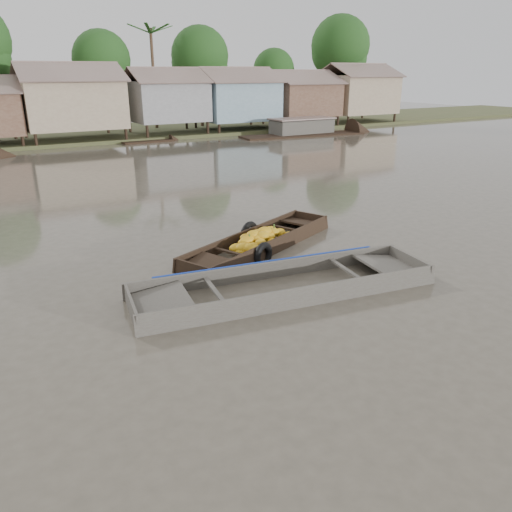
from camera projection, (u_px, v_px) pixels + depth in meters
ground at (254, 310)px, 10.60m from camera, size 120.00×120.00×0.00m
riverbank at (72, 96)px, 36.72m from camera, size 120.00×12.47×10.22m
banana_boat at (258, 243)px, 14.22m from camera, size 5.80×3.52×0.83m
viewer_boat at (285, 289)px, 11.49m from camera, size 7.27×2.91×0.57m
distant_boats at (227, 137)px, 36.42m from camera, size 43.73×4.53×1.38m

